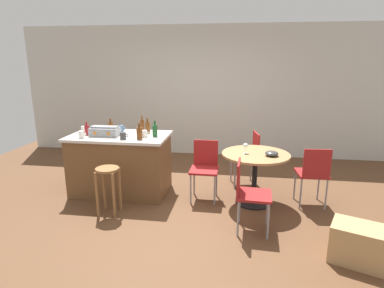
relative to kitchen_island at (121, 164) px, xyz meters
The scene contains 24 objects.
ground_plane 1.20m from the kitchen_island, 15.42° to the right, with size 8.80×8.80×0.00m, color brown.
back_wall 2.72m from the kitchen_island, 65.36° to the left, with size 8.00×0.10×2.70m, color beige.
kitchen_island is the anchor object (origin of this frame).
wooden_stool 0.73m from the kitchen_island, 82.53° to the right, with size 0.30×0.30×0.64m.
dining_table 2.02m from the kitchen_island, ahead, with size 0.94×0.94×0.74m.
folding_chair_near 2.11m from the kitchen_island, 25.34° to the right, with size 0.42×0.42×0.86m.
folding_chair_far 2.80m from the kitchen_island, ahead, with size 0.43×0.43×0.87m.
folding_chair_left 2.03m from the kitchen_island, 17.37° to the left, with size 0.47×0.47×0.87m.
folding_chair_right 1.30m from the kitchen_island, ahead, with size 0.40×0.41×0.85m.
toolbox 0.56m from the kitchen_island, 155.66° to the right, with size 0.42×0.23×0.15m.
bottle_0 0.68m from the kitchen_island, 48.23° to the left, with size 0.06×0.06×0.25m.
bottle_1 0.61m from the kitchen_island, 134.28° to the left, with size 0.07×0.07×0.20m.
bottle_2 0.70m from the kitchen_island, 29.77° to the right, with size 0.08×0.08×0.23m.
bottle_3 0.69m from the kitchen_island, 27.80° to the left, with size 0.08×0.08×0.23m.
bottle_4 0.78m from the kitchen_island, ahead, with size 0.07×0.07×0.24m.
bottle_5 0.71m from the kitchen_island, behind, with size 0.07×0.07×0.20m.
cup_0 0.65m from the kitchen_island, ahead, with size 0.13×0.09×0.10m.
cup_1 0.58m from the kitchen_island, 58.14° to the right, with size 0.12×0.08×0.10m.
cup_2 0.73m from the kitchen_island, 150.83° to the right, with size 0.12×0.08×0.10m.
cup_3 0.78m from the kitchen_island, behind, with size 0.11×0.08×0.10m.
cup_4 0.55m from the kitchen_island, 100.68° to the left, with size 0.11×0.07×0.10m.
wine_glass 1.91m from the kitchen_island, ahead, with size 0.07×0.07×0.14m.
serving_bowl 2.25m from the kitchen_island, ahead, with size 0.18×0.18×0.07m, color #383838.
cardboard_box 3.32m from the kitchen_island, 24.69° to the right, with size 0.52×0.37×0.39m, color tan.
Camera 1 is at (0.70, -4.19, 1.99)m, focal length 30.17 mm.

